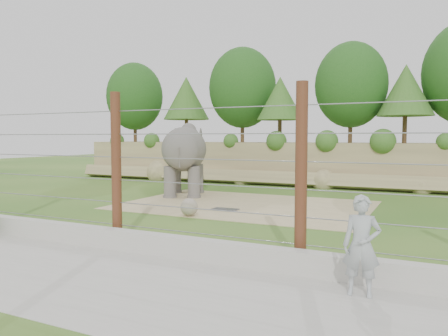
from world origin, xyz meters
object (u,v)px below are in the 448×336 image
at_px(stone_ball, 189,207).
at_px(zookeeper, 362,246).
at_px(elephant, 184,160).
at_px(barrier_fence, 116,168).

xyz_separation_m(stone_ball, zookeeper, (6.72, -5.42, 0.57)).
bearing_deg(elephant, zookeeper, -70.26).
bearing_deg(stone_ball, barrier_fence, -86.27).
bearing_deg(elephant, stone_ball, -81.26).
relative_size(stone_ball, zookeeper, 0.35).
xyz_separation_m(stone_ball, barrier_fence, (0.28, -4.23, 1.66)).
xyz_separation_m(elephant, barrier_fence, (3.40, -9.07, 0.26)).
bearing_deg(stone_ball, elephant, 122.82).
xyz_separation_m(elephant, zookeeper, (9.85, -10.26, -0.83)).
xyz_separation_m(barrier_fence, zookeeper, (6.45, -1.19, -1.09)).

